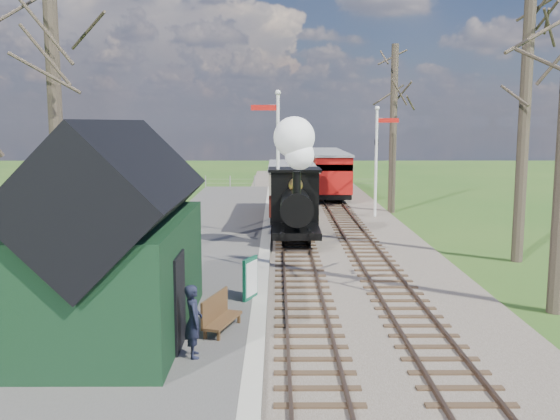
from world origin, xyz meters
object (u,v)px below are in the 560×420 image
Objects in this scene: semaphore_far at (378,153)px; person at (193,321)px; semaphore_near at (276,154)px; station_shed at (118,242)px; red_carriage_b at (324,168)px; coach at (292,188)px; sign_board at (250,278)px; bench at (218,314)px; locomotive at (295,189)px; red_carriage_a at (330,175)px.

person is at bearing -109.20° from semaphore_far.
person is at bearing -96.98° from semaphore_near.
station_shed is 1.11× the size of red_carriage_b.
coach is 14.66m from sign_board.
coach is 5.17× the size of bench.
semaphore_far is (5.14, 6.00, -0.27)m from semaphore_near.
locomotive is 3.23× the size of bench.
locomotive is at bearing -100.52° from red_carriage_a.
locomotive is at bearing -23.26° from person.
sign_board is (-4.06, -22.56, -0.88)m from red_carriage_a.
semaphore_near is 7.91m from semaphore_far.
coach is 5.27× the size of person.
coach reaches higher than bench.
semaphore_near is 1.26× the size of locomotive.
coach is (0.77, 5.20, -1.98)m from semaphore_near.
red_carriage_b is (2.61, 19.57, -0.61)m from locomotive.
red_carriage_b is at bearing 79.79° from semaphore_near.
locomotive reaches higher than red_carriage_b.
locomotive reaches higher than bench.
bench is at bearing 1.90° from station_shed.
semaphore_near reaches higher than station_shed.
red_carriage_b is (6.90, 30.70, -0.62)m from station_shed.
red_carriage_b is at bearing 90.00° from red_carriage_a.
red_carriage_a is 1.00× the size of red_carriage_b.
red_carriage_a is at bearing -90.00° from red_carriage_b.
station_shed is 4.16m from sign_board.
red_carriage_b is at bearing 79.10° from coach.
sign_board is at bearing -100.19° from red_carriage_a.
semaphore_far is 7.61m from red_carriage_a.
coach is at bearing 89.89° from locomotive.
semaphore_near is at bearing -98.42° from coach.
coach reaches higher than red_carriage_a.
person is (-2.43, -18.73, -0.70)m from coach.
semaphore_far is at bearing -76.15° from red_carriage_a.
semaphore_far is 4.76m from coach.
bench is 1.02× the size of person.
locomotive is 0.87× the size of red_carriage_a.
red_carriage_a is (-1.77, 7.20, -1.71)m from semaphore_far.
sign_board is (-4.06, -28.06, -0.88)m from red_carriage_b.
station_shed is at bearing -137.12° from sign_board.
semaphore_near is 1.09× the size of semaphore_far.
semaphore_near is 5.61m from coach.
bench is at bearing -24.69° from person.
locomotive is at bearing 68.94° from station_shed.
semaphore_far is at bearing 57.45° from locomotive.
semaphore_near is 1.79m from locomotive.
sign_board is (-1.44, -8.49, -1.49)m from locomotive.
locomotive is (4.29, 11.13, -0.01)m from station_shed.
station_shed is 26.13m from red_carriage_a.
locomotive is 12.95m from person.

